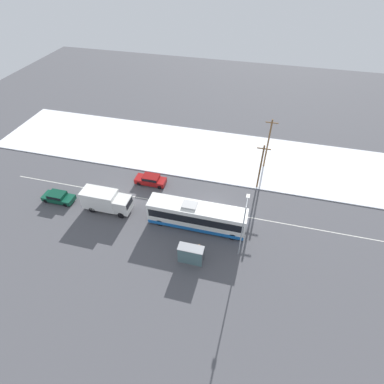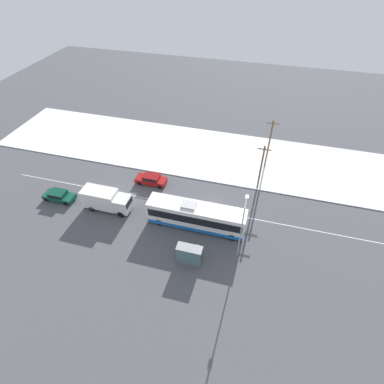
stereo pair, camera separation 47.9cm
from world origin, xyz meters
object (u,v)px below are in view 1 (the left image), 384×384
Objects in this scene: box_truck at (106,200)px; bus_shelter at (190,254)px; city_bus at (197,216)px; utility_pole_roadside at (261,166)px; streetlamp at (243,224)px; sedan_car at (151,179)px; pedestrian_at_stop at (199,249)px; utility_pole_snowlot at (268,143)px; parked_car_near_truck at (58,197)px.

box_truck is 14.18m from bus_shelter.
city_bus is at bearing 96.47° from bus_shelter.
bus_shelter is 16.51m from utility_pole_roadside.
sedan_car is at bearing 147.43° from streetlamp.
streetlamp is at bearing -94.69° from utility_pole_roadside.
box_truck is at bearing -153.49° from utility_pole_roadside.
pedestrian_at_stop is at bearing -111.49° from utility_pole_roadside.
bus_shelter is at bearing 127.14° from sedan_car.
utility_pole_snowlot is (15.89, 8.40, 3.53)m from sedan_car.
streetlamp reaches higher than utility_pole_roadside.
pedestrian_at_stop is at bearing -159.92° from streetlamp.
utility_pole_snowlot is (6.73, 20.50, 2.66)m from bus_shelter.
city_bus is 1.58× the size of streetlamp.
utility_pole_roadside is at bearing 67.96° from bus_shelter.
utility_pole_roadside is at bearing -168.63° from sedan_car.
city_bus is 12.38m from box_truck.
bus_shelter is (13.02, -5.62, 0.03)m from box_truck.
utility_pole_snowlot is (0.58, 5.32, 0.54)m from utility_pole_roadside.
parked_car_near_truck is 25.91m from streetlamp.
streetlamp reaches higher than box_truck.
parked_car_near_truck is at bearing -179.19° from city_bus.
pedestrian_at_stop reaches higher than parked_car_near_truck.
utility_pole_roadside is at bearing 54.30° from city_bus.
utility_pole_snowlot is (7.37, 14.78, 2.60)m from city_bus.
city_bus is 2.71× the size of sedan_car.
bus_shelter is 6.72m from streetlamp.
streetlamp is at bearing 20.08° from pedestrian_at_stop.
pedestrian_at_stop is (9.86, -10.77, 0.33)m from sedan_car.
city_bus is 16.72m from utility_pole_snowlot.
utility_pole_roadside is at bearing -96.22° from utility_pole_snowlot.
sedan_car is at bearing 127.14° from bus_shelter.
utility_pole_roadside is (6.15, 15.18, 2.12)m from bus_shelter.
utility_pole_snowlot is at bearing -152.13° from sedan_car.
utility_pole_roadside is (15.31, 3.08, 2.99)m from sedan_car.
bus_shelter is at bearing -112.04° from utility_pole_roadside.
box_truck reaches higher than pedestrian_at_stop.
pedestrian_at_stop is 0.64× the size of bus_shelter.
streetlamp is at bearing 147.43° from sedan_car.
streetlamp is at bearing -5.58° from parked_car_near_truck.
utility_pole_roadside is 0.87× the size of utility_pole_snowlot.
city_bus is 7.12m from streetlamp.
pedestrian_at_stop is 1.60m from bus_shelter.
box_truck is 3.52× the size of pedestrian_at_stop.
box_truck is 21.53m from utility_pole_roadside.
parked_car_near_truck is at bearing 168.93° from pedestrian_at_stop.
sedan_car is at bearing -168.63° from utility_pole_roadside.
sedan_car is 1.04× the size of parked_car_near_truck.
box_truck is at bearing 156.67° from bus_shelter.
city_bus is at bearing 0.81° from parked_car_near_truck.
parked_car_near_truck is 28.37m from utility_pole_roadside.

